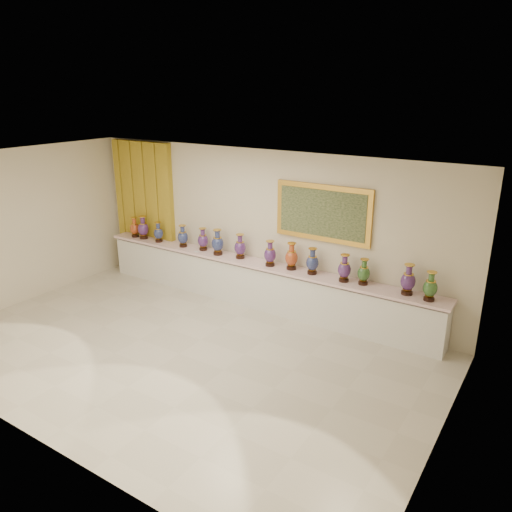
{
  "coord_description": "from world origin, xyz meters",
  "views": [
    {
      "loc": [
        4.87,
        -5.27,
        4.07
      ],
      "look_at": [
        0.37,
        1.7,
        1.25
      ],
      "focal_mm": 35.0,
      "sensor_mm": 36.0,
      "label": 1
    }
  ],
  "objects_px": {
    "vase_2": "(158,233)",
    "counter": "(256,284)",
    "vase_1": "(143,229)",
    "vase_0": "(135,228)"
  },
  "relations": [
    {
      "from": "counter",
      "to": "vase_0",
      "type": "xyz_separation_m",
      "value": [
        -3.16,
        -0.06,
        0.66
      ]
    },
    {
      "from": "counter",
      "to": "vase_1",
      "type": "distance_m",
      "value": 2.99
    },
    {
      "from": "counter",
      "to": "vase_1",
      "type": "bearing_deg",
      "value": -179.0
    },
    {
      "from": "vase_0",
      "to": "vase_2",
      "type": "height_order",
      "value": "vase_0"
    },
    {
      "from": "counter",
      "to": "vase_2",
      "type": "bearing_deg",
      "value": -178.87
    },
    {
      "from": "vase_0",
      "to": "vase_1",
      "type": "bearing_deg",
      "value": 1.48
    },
    {
      "from": "vase_0",
      "to": "vase_1",
      "type": "relative_size",
      "value": 0.88
    },
    {
      "from": "counter",
      "to": "vase_1",
      "type": "xyz_separation_m",
      "value": [
        -2.91,
        -0.05,
        0.69
      ]
    },
    {
      "from": "vase_2",
      "to": "counter",
      "type": "bearing_deg",
      "value": 1.13
    },
    {
      "from": "counter",
      "to": "vase_0",
      "type": "relative_size",
      "value": 16.39
    }
  ]
}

